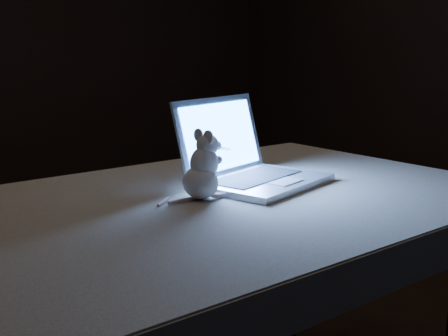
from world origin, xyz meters
TOP-DOWN VIEW (x-y plane):
  - table at (-0.10, -0.52)m, footprint 1.57×1.08m
  - tablecloth at (-0.10, -0.50)m, footprint 1.72×1.25m
  - laptop at (0.08, -0.47)m, footprint 0.47×0.44m
  - plush_mouse at (-0.16, -0.50)m, footprint 0.15×0.15m

SIDE VIEW (x-z plane):
  - table at x=-0.10m, z-range 0.00..0.80m
  - tablecloth at x=-0.10m, z-range 0.71..0.81m
  - plush_mouse at x=-0.16m, z-range 0.81..1.00m
  - laptop at x=0.08m, z-range 0.81..1.07m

